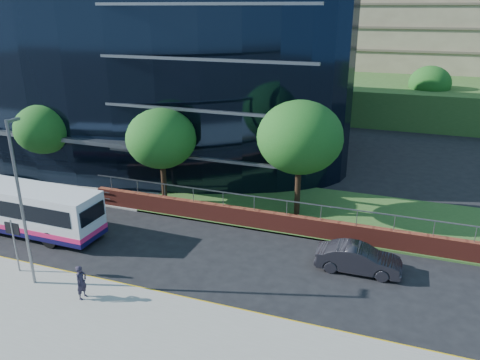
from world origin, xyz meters
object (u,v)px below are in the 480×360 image
at_px(tree_far_c, 161,139).
at_px(parked_car, 358,259).
at_px(tree_far_b, 44,129).
at_px(tree_dist_e, 430,84).
at_px(city_bus, 20,208).
at_px(tree_far_d, 300,137).
at_px(streetlight_east, 21,200).
at_px(street_sign, 13,235).
at_px(pedestrian, 81,282).

bearing_deg(tree_far_c, parked_car, -18.82).
xyz_separation_m(tree_far_b, tree_dist_e, (27.00, 30.50, 0.33)).
relative_size(tree_dist_e, city_bus, 0.61).
distance_m(tree_far_c, tree_far_d, 9.08).
bearing_deg(parked_car, streetlight_east, 113.49).
distance_m(tree_far_c, streetlight_east, 11.22).
bearing_deg(parked_car, tree_far_d, 37.88).
distance_m(street_sign, pedestrian, 4.73).
bearing_deg(city_bus, parked_car, 7.12).
height_order(tree_far_b, tree_far_d, tree_far_d).
distance_m(city_bus, parked_car, 19.52).
height_order(city_bus, pedestrian, city_bus).
height_order(tree_far_c, pedestrian, tree_far_c).
bearing_deg(streetlight_east, parked_car, 24.39).
height_order(tree_dist_e, pedestrian, tree_dist_e).
distance_m(tree_far_b, tree_far_d, 19.03).
relative_size(tree_far_b, pedestrian, 3.71).
bearing_deg(tree_dist_e, tree_far_c, -118.74).
bearing_deg(pedestrian, street_sign, 82.21).
relative_size(tree_far_b, tree_dist_e, 0.93).
height_order(tree_far_c, city_bus, tree_far_c).
relative_size(tree_far_d, pedestrian, 4.57).
xyz_separation_m(tree_dist_e, parked_car, (-3.50, -35.60, -3.84)).
relative_size(tree_dist_e, streetlight_east, 0.81).
height_order(tree_dist_e, parked_car, tree_dist_e).
height_order(tree_far_d, parked_car, tree_far_d).
xyz_separation_m(tree_far_c, tree_far_d, (9.00, 1.00, 0.65)).
height_order(street_sign, tree_dist_e, tree_dist_e).
bearing_deg(tree_dist_e, street_sign, -115.12).
distance_m(tree_far_b, tree_dist_e, 40.74).
xyz_separation_m(tree_far_c, pedestrian, (2.00, -11.45, -3.57)).
xyz_separation_m(street_sign, pedestrian, (4.50, -0.86, -1.18)).
height_order(tree_far_c, tree_dist_e, same).
xyz_separation_m(tree_dist_e, city_bus, (-22.88, -37.76, -3.01)).
relative_size(city_bus, pedestrian, 6.54).
bearing_deg(streetlight_east, tree_far_d, 50.60).
bearing_deg(streetlight_east, tree_far_c, 84.89).
bearing_deg(tree_far_b, pedestrian, -44.88).
bearing_deg(pedestrian, tree_far_c, 12.97).
height_order(tree_far_d, streetlight_east, streetlight_east).
height_order(street_sign, city_bus, street_sign).
height_order(tree_far_d, tree_dist_e, tree_far_d).
xyz_separation_m(parked_car, pedestrian, (-11.50, -6.85, 0.26)).
bearing_deg(pedestrian, streetlight_east, 87.80).
bearing_deg(tree_far_d, streetlight_east, -129.40).
bearing_deg(street_sign, tree_dist_e, 64.88).
distance_m(tree_far_d, city_bus, 17.18).
xyz_separation_m(tree_far_b, pedestrian, (12.00, -11.95, -3.24)).
xyz_separation_m(street_sign, tree_far_d, (11.50, 11.59, 3.04)).
distance_m(street_sign, tree_dist_e, 45.99).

